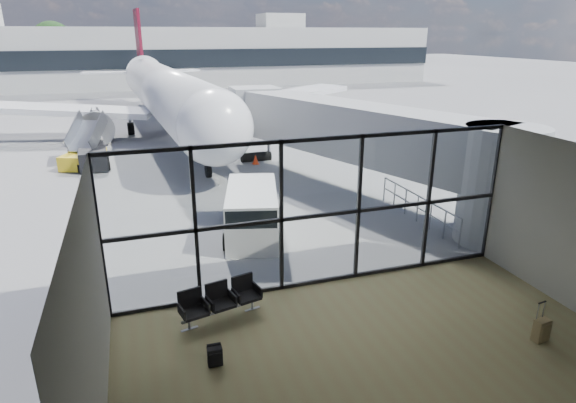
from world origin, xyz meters
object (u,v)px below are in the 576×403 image
service_van (252,212)px  mobile_stairs (84,157)px  airliner (164,92)px  belt_loader (93,156)px  backpack (215,356)px  suitcase (542,330)px  seating_row (219,299)px

service_van → mobile_stairs: (-6.66, 12.67, -0.37)m
service_van → mobile_stairs: size_ratio=1.23×
airliner → belt_loader: size_ratio=8.88×
airliner → service_van: size_ratio=8.34×
backpack → airliner: bearing=89.1°
suitcase → service_van: 10.02m
seating_row → suitcase: (7.29, -3.51, -0.23)m
backpack → suitcase: suitcase is taller
suitcase → airliner: 31.84m
belt_loader → mobile_stairs: mobile_stairs is taller
seating_row → suitcase: 8.10m
airliner → belt_loader: airliner is taller
backpack → belt_loader: belt_loader is taller
backpack → belt_loader: 19.81m
seating_row → suitcase: suitcase is taller
seating_row → airliner: 27.69m
suitcase → belt_loader: 23.91m
seating_row → service_van: 5.53m
airliner → service_van: 22.62m
seating_row → belt_loader: 18.01m
suitcase → service_van: service_van is taller
mobile_stairs → belt_loader: bearing=2.4°
seating_row → belt_loader: size_ratio=0.53×
suitcase → mobile_stairs: mobile_stairs is taller
seating_row → airliner: airliner is taller
belt_loader → mobile_stairs: 0.54m
seating_row → service_van: size_ratio=0.50×
service_van → belt_loader: size_ratio=1.06×
suitcase → belt_loader: size_ratio=0.25×
seating_row → belt_loader: bearing=89.4°
seating_row → mobile_stairs: bearing=90.8°
suitcase → airliner: bearing=93.8°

